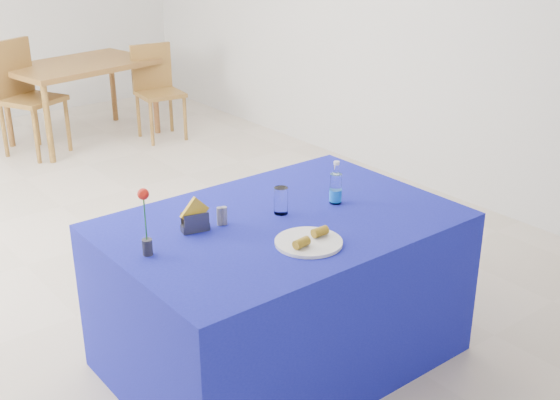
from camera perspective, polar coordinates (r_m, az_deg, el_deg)
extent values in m
plane|color=beige|center=(4.92, -13.90, -3.30)|extent=(7.00, 7.00, 0.00)
plane|color=silver|center=(5.95, 7.80, 15.66)|extent=(0.00, 7.00, 7.00)
cylinder|color=silver|center=(3.02, 2.34, -3.45)|extent=(0.29, 0.29, 0.01)
cylinder|color=white|center=(3.29, 0.08, -0.05)|extent=(0.07, 0.07, 0.13)
cylinder|color=gray|center=(3.20, -4.57, -1.28)|extent=(0.03, 0.03, 0.08)
cylinder|color=slate|center=(3.19, -4.92, -1.32)|extent=(0.03, 0.03, 0.08)
cube|color=#101395|center=(3.43, 0.10, -7.37)|extent=(1.60, 1.10, 0.76)
cylinder|color=white|center=(3.42, 4.55, 0.93)|extent=(0.06, 0.06, 0.15)
cylinder|color=blue|center=(3.43, 4.53, 0.39)|extent=(0.06, 0.06, 0.06)
cylinder|color=white|center=(3.38, 4.60, 2.51)|extent=(0.03, 0.03, 0.05)
cylinder|color=silver|center=(3.37, 4.62, 3.03)|extent=(0.03, 0.03, 0.01)
cube|color=#353539|center=(3.16, -6.90, -2.20)|extent=(0.13, 0.08, 0.03)
cube|color=#3C3D41|center=(3.12, -6.77, -1.92)|extent=(0.11, 0.03, 0.09)
cube|color=#36363B|center=(3.17, -7.07, -1.58)|extent=(0.11, 0.03, 0.09)
cube|color=gold|center=(3.13, -6.96, -0.99)|extent=(0.15, 0.02, 0.15)
cylinder|color=#232328|center=(2.96, -10.72, -3.77)|extent=(0.04, 0.04, 0.07)
cylinder|color=#196419|center=(2.92, -10.88, -1.75)|extent=(0.01, 0.01, 0.22)
sphere|color=red|center=(2.87, -11.06, 0.48)|extent=(0.05, 0.05, 0.05)
cube|color=brown|center=(7.01, -16.00, 10.48)|extent=(1.44, 1.06, 0.05)
cylinder|color=olive|center=(6.50, -18.32, 5.90)|extent=(0.06, 0.06, 0.71)
cylinder|color=brown|center=(7.15, -10.09, 8.14)|extent=(0.06, 0.06, 0.71)
cylinder|color=olive|center=(7.10, -21.28, 6.84)|extent=(0.06, 0.06, 0.71)
cylinder|color=brown|center=(7.70, -13.42, 8.89)|extent=(0.06, 0.06, 0.71)
cylinder|color=olive|center=(6.55, -19.20, 4.89)|extent=(0.04, 0.04, 0.49)
cylinder|color=olive|center=(6.81, -16.87, 5.83)|extent=(0.04, 0.04, 0.49)
cylinder|color=olive|center=(6.83, -21.53, 5.26)|extent=(0.04, 0.04, 0.49)
cylinder|color=olive|center=(7.08, -19.20, 6.16)|extent=(0.04, 0.04, 0.49)
cube|color=olive|center=(6.75, -19.48, 7.68)|extent=(0.61, 0.61, 0.04)
cube|color=olive|center=(6.84, -21.01, 9.98)|extent=(0.44, 0.23, 0.50)
cylinder|color=olive|center=(6.78, -10.39, 6.11)|extent=(0.03, 0.03, 0.43)
cylinder|color=olive|center=(6.91, -7.72, 6.57)|extent=(0.03, 0.03, 0.43)
cylinder|color=olive|center=(7.10, -11.43, 6.75)|extent=(0.03, 0.03, 0.43)
cylinder|color=olive|center=(7.22, -8.85, 7.19)|extent=(0.03, 0.03, 0.43)
cube|color=olive|center=(6.94, -9.72, 8.49)|extent=(0.45, 0.45, 0.04)
cube|color=olive|center=(7.06, -10.42, 10.63)|extent=(0.40, 0.09, 0.44)
cylinder|color=gold|center=(2.95, 1.76, -3.50)|extent=(0.08, 0.05, 0.04)
cylinder|color=beige|center=(2.97, 2.24, -3.28)|extent=(0.01, 0.03, 0.03)
cylinder|color=gold|center=(3.05, 3.26, -2.58)|extent=(0.07, 0.04, 0.04)
cylinder|color=beige|center=(3.07, 3.78, -2.40)|extent=(0.00, 0.03, 0.03)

